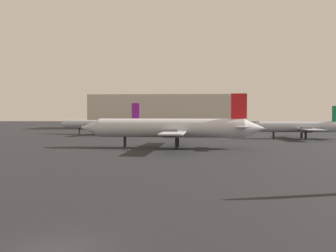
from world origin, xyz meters
The scene contains 4 objects.
airplane_distant centered at (3.52, 44.10, 3.47)m, with size 33.06×23.05×9.49m.
airplane_far_left centered at (34.53, 67.30, 2.89)m, with size 25.23×19.41×8.02m.
airplane_far_right centered at (-18.25, 82.84, 3.08)m, with size 28.95×20.10×9.26m.
terminal_building centered at (-3.86, 133.41, 7.31)m, with size 61.20×22.08×14.61m, color beige.
Camera 1 is at (5.26, -13.01, 5.72)m, focal length 34.62 mm.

